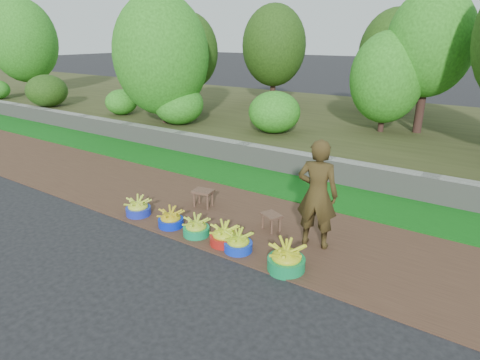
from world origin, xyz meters
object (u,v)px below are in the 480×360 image
Objects in this scene: basin_c at (196,228)px; basin_f at (286,259)px; basin_a at (138,208)px; basin_d at (224,236)px; basin_b at (171,219)px; stool_right at (271,217)px; stool_left at (203,193)px; vendor_woman at (317,194)px; basin_e at (238,243)px.

basin_f reaches higher than basin_c.
basin_d is at bearing 0.12° from basin_a.
basin_b is at bearing -0.73° from basin_a.
basin_d reaches higher than stool_right.
stool_right is at bearing 42.48° from basin_c.
stool_left reaches higher than stool_right.
basin_d is at bearing 175.26° from basin_f.
vendor_woman reaches higher than basin_c.
basin_b is (0.83, -0.01, -0.01)m from basin_a.
basin_d is (0.57, 0.02, 0.01)m from basin_c.
basin_e is (2.29, -0.05, -0.00)m from basin_a.
basin_d reaches higher than basin_a.
basin_a is at bearing 178.86° from basin_e.
basin_e is at bearing -33.94° from stool_left.
basin_e is 1.05× the size of stool_left.
basin_e is (1.46, -0.04, 0.00)m from basin_b.
vendor_woman reaches higher than basin_a.
vendor_woman is (1.21, 0.78, 0.73)m from basin_d.
basin_c is 1.74m from basin_f.
vendor_woman reaches higher than basin_e.
stool_left is 2.52m from vendor_woman.
vendor_woman reaches higher than basin_f.
basin_b is at bearing 179.68° from basin_c.
basin_d is at bearing 0.73° from basin_b.
stool_right is at bearing 29.46° from basin_b.
basin_f is (3.16, -0.09, 0.03)m from basin_a.
basin_f is 1.13m from vendor_woman.
stool_left reaches higher than basin_a.
basin_a is 3.16m from basin_f.
vendor_woman reaches higher than basin_b.
basin_f is (1.74, -0.08, 0.03)m from basin_c.
basin_e is 0.82× the size of basin_f.
stool_right is at bearing -14.50° from vendor_woman.
basin_e is (0.87, -0.03, 0.00)m from basin_c.
basin_d is 1.57m from stool_left.
basin_a is 1.03× the size of basin_c.
basin_d is 0.27× the size of vendor_woman.
basin_a is 1.98m from basin_d.
basin_c reaches higher than stool_right.
vendor_woman is (0.04, 0.88, 0.71)m from basin_f.
basin_f reaches higher than stool_left.
basin_a is at bearing -127.60° from stool_left.
basin_a reaches higher than basin_e.
stool_left is (-1.22, 0.98, 0.13)m from basin_d.
stool_left is at bearing 175.29° from stool_right.
stool_left is (0.76, 0.99, 0.13)m from basin_a.
basin_b is 1.76m from stool_right.
basin_d reaches higher than basin_c.
stool_left is (-2.40, 1.08, 0.10)m from basin_f.
basin_b is at bearing 177.96° from basin_f.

